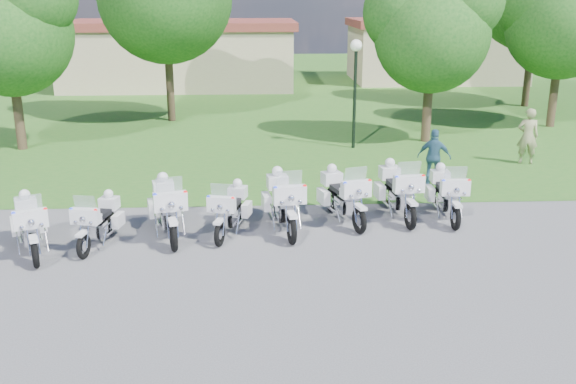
{
  "coord_description": "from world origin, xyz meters",
  "views": [
    {
      "loc": [
        -1.23,
        -14.04,
        5.65
      ],
      "look_at": [
        -0.47,
        1.2,
        0.95
      ],
      "focal_mm": 40.0,
      "sensor_mm": 36.0,
      "label": 1
    }
  ],
  "objects_px": {
    "motorcycle_1": "(99,221)",
    "lamp_post": "(356,67)",
    "motorcycle_0": "(30,225)",
    "bystander_c": "(434,157)",
    "motorcycle_2": "(167,208)",
    "motorcycle_4": "(283,201)",
    "motorcycle_6": "(398,190)",
    "motorcycle_3": "(230,209)",
    "motorcycle_7": "(446,193)",
    "bystander_a": "(528,136)",
    "motorcycle_5": "(343,195)"
  },
  "relations": [
    {
      "from": "motorcycle_4",
      "to": "lamp_post",
      "type": "relative_size",
      "value": 0.63
    },
    {
      "from": "motorcycle_5",
      "to": "bystander_c",
      "type": "relative_size",
      "value": 1.37
    },
    {
      "from": "motorcycle_3",
      "to": "motorcycle_5",
      "type": "xyz_separation_m",
      "value": [
        2.88,
        0.76,
        0.07
      ]
    },
    {
      "from": "motorcycle_6",
      "to": "motorcycle_4",
      "type": "bearing_deg",
      "value": 9.15
    },
    {
      "from": "motorcycle_4",
      "to": "bystander_c",
      "type": "relative_size",
      "value": 1.48
    },
    {
      "from": "motorcycle_3",
      "to": "bystander_c",
      "type": "distance_m",
      "value": 7.29
    },
    {
      "from": "motorcycle_0",
      "to": "motorcycle_6",
      "type": "bearing_deg",
      "value": 170.64
    },
    {
      "from": "motorcycle_1",
      "to": "bystander_c",
      "type": "distance_m",
      "value": 10.25
    },
    {
      "from": "motorcycle_5",
      "to": "motorcycle_6",
      "type": "height_order",
      "value": "motorcycle_6"
    },
    {
      "from": "motorcycle_4",
      "to": "bystander_a",
      "type": "bearing_deg",
      "value": -153.44
    },
    {
      "from": "motorcycle_0",
      "to": "motorcycle_3",
      "type": "xyz_separation_m",
      "value": [
        4.51,
        1.02,
        -0.05
      ]
    },
    {
      "from": "motorcycle_0",
      "to": "bystander_c",
      "type": "bearing_deg",
      "value": -177.48
    },
    {
      "from": "motorcycle_4",
      "to": "motorcycle_5",
      "type": "bearing_deg",
      "value": -169.75
    },
    {
      "from": "motorcycle_5",
      "to": "bystander_c",
      "type": "xyz_separation_m",
      "value": [
        3.24,
        3.18,
        0.18
      ]
    },
    {
      "from": "motorcycle_6",
      "to": "motorcycle_3",
      "type": "bearing_deg",
      "value": 7.73
    },
    {
      "from": "motorcycle_7",
      "to": "bystander_c",
      "type": "height_order",
      "value": "bystander_c"
    },
    {
      "from": "motorcycle_1",
      "to": "motorcycle_6",
      "type": "distance_m",
      "value": 7.62
    },
    {
      "from": "motorcycle_3",
      "to": "motorcycle_7",
      "type": "bearing_deg",
      "value": -156.5
    },
    {
      "from": "motorcycle_1",
      "to": "motorcycle_3",
      "type": "height_order",
      "value": "motorcycle_3"
    },
    {
      "from": "motorcycle_0",
      "to": "motorcycle_2",
      "type": "relative_size",
      "value": 0.89
    },
    {
      "from": "motorcycle_0",
      "to": "motorcycle_4",
      "type": "xyz_separation_m",
      "value": [
        5.82,
        1.26,
        0.06
      ]
    },
    {
      "from": "motorcycle_1",
      "to": "motorcycle_2",
      "type": "bearing_deg",
      "value": -151.1
    },
    {
      "from": "motorcycle_0",
      "to": "motorcycle_1",
      "type": "distance_m",
      "value": 1.51
    },
    {
      "from": "motorcycle_2",
      "to": "lamp_post",
      "type": "distance_m",
      "value": 11.11
    },
    {
      "from": "motorcycle_1",
      "to": "motorcycle_6",
      "type": "xyz_separation_m",
      "value": [
        7.44,
        1.66,
        0.12
      ]
    },
    {
      "from": "motorcycle_0",
      "to": "motorcycle_5",
      "type": "relative_size",
      "value": 0.93
    },
    {
      "from": "motorcycle_1",
      "to": "bystander_a",
      "type": "bearing_deg",
      "value": -141.42
    },
    {
      "from": "motorcycle_6",
      "to": "bystander_c",
      "type": "height_order",
      "value": "bystander_c"
    },
    {
      "from": "motorcycle_5",
      "to": "bystander_a",
      "type": "height_order",
      "value": "bystander_a"
    },
    {
      "from": "lamp_post",
      "to": "bystander_c",
      "type": "relative_size",
      "value": 2.36
    },
    {
      "from": "motorcycle_1",
      "to": "lamp_post",
      "type": "height_order",
      "value": "lamp_post"
    },
    {
      "from": "motorcycle_1",
      "to": "motorcycle_5",
      "type": "height_order",
      "value": "motorcycle_5"
    },
    {
      "from": "motorcycle_4",
      "to": "motorcycle_6",
      "type": "relative_size",
      "value": 1.02
    },
    {
      "from": "bystander_c",
      "to": "motorcycle_7",
      "type": "bearing_deg",
      "value": 101.32
    },
    {
      "from": "motorcycle_3",
      "to": "motorcycle_7",
      "type": "height_order",
      "value": "motorcycle_7"
    },
    {
      "from": "bystander_a",
      "to": "bystander_c",
      "type": "height_order",
      "value": "bystander_a"
    },
    {
      "from": "motorcycle_0",
      "to": "motorcycle_2",
      "type": "distance_m",
      "value": 3.13
    },
    {
      "from": "motorcycle_1",
      "to": "motorcycle_5",
      "type": "distance_m",
      "value": 6.1
    },
    {
      "from": "motorcycle_6",
      "to": "bystander_a",
      "type": "relative_size",
      "value": 1.3
    },
    {
      "from": "motorcycle_7",
      "to": "motorcycle_1",
      "type": "bearing_deg",
      "value": 11.34
    },
    {
      "from": "motorcycle_3",
      "to": "motorcycle_6",
      "type": "xyz_separation_m",
      "value": [
        4.38,
        1.05,
        0.1
      ]
    },
    {
      "from": "motorcycle_1",
      "to": "motorcycle_3",
      "type": "relative_size",
      "value": 0.97
    },
    {
      "from": "motorcycle_5",
      "to": "motorcycle_6",
      "type": "bearing_deg",
      "value": 174.86
    },
    {
      "from": "motorcycle_0",
      "to": "bystander_c",
      "type": "relative_size",
      "value": 1.28
    },
    {
      "from": "bystander_a",
      "to": "bystander_c",
      "type": "xyz_separation_m",
      "value": [
        -3.91,
        -2.36,
        -0.11
      ]
    },
    {
      "from": "motorcycle_4",
      "to": "motorcycle_6",
      "type": "xyz_separation_m",
      "value": [
        3.07,
        0.82,
        -0.01
      ]
    },
    {
      "from": "motorcycle_1",
      "to": "motorcycle_4",
      "type": "relative_size",
      "value": 0.81
    },
    {
      "from": "lamp_post",
      "to": "bystander_a",
      "type": "xyz_separation_m",
      "value": [
        5.65,
        -2.7,
        -2.12
      ]
    },
    {
      "from": "motorcycle_6",
      "to": "motorcycle_7",
      "type": "bearing_deg",
      "value": 167.15
    },
    {
      "from": "motorcycle_2",
      "to": "bystander_a",
      "type": "bearing_deg",
      "value": -164.68
    }
  ]
}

